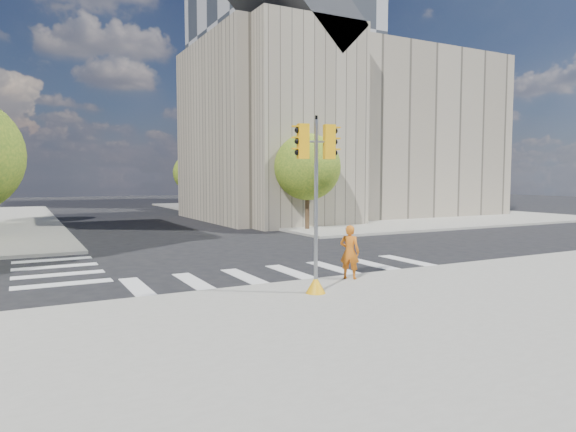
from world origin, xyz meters
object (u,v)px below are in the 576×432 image
object	(u,v)px
lamp_far	(217,165)
traffic_signal	(316,218)
photographer	(350,252)
lamp_near	(285,161)

from	to	relation	value
lamp_far	traffic_signal	distance (m)	35.21
lamp_far	photographer	bearing A→B (deg)	-102.68
lamp_near	photographer	xyz separation A→B (m)	(-7.34, -18.60, -3.56)
photographer	lamp_far	bearing A→B (deg)	-54.65
traffic_signal	lamp_near	bearing A→B (deg)	76.46
traffic_signal	photographer	xyz separation A→B (m)	(2.02, 1.26, -1.24)
lamp_near	lamp_far	bearing A→B (deg)	90.00
lamp_near	lamp_far	xyz separation A→B (m)	(0.00, 14.00, 0.00)
lamp_near	photographer	bearing A→B (deg)	-111.53
lamp_far	photographer	size ratio (longest dim) A/B	4.68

